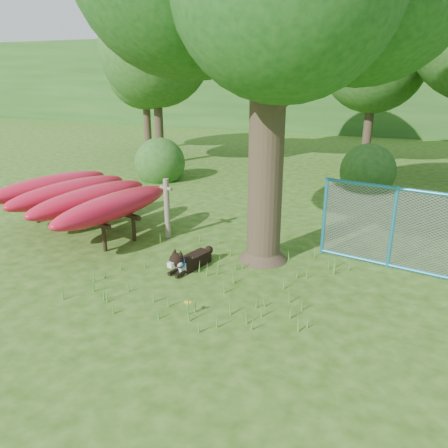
% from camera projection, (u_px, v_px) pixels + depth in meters
% --- Properties ---
extents(ground, '(80.00, 80.00, 0.00)m').
position_uv_depth(ground, '(186.00, 299.00, 7.45)').
color(ground, '#254A0E').
rests_on(ground, ground).
extents(wooden_post, '(0.38, 0.21, 1.40)m').
position_uv_depth(wooden_post, '(167.00, 207.00, 10.01)').
color(wooden_post, '#6B6350').
rests_on(wooden_post, ground).
extents(kayak_rack, '(3.99, 4.30, 1.18)m').
position_uv_depth(kayak_rack, '(80.00, 195.00, 10.35)').
color(kayak_rack, black).
rests_on(kayak_rack, ground).
extents(husky_dog, '(0.51, 1.18, 0.54)m').
position_uv_depth(husky_dog, '(188.00, 261.00, 8.50)').
color(husky_dog, black).
rests_on(husky_dog, ground).
extents(fence_section, '(2.79, 0.55, 2.74)m').
position_uv_depth(fence_section, '(392.00, 228.00, 8.41)').
color(fence_section, teal).
rests_on(fence_section, ground).
extents(wildflower_clump, '(0.11, 0.12, 0.25)m').
position_uv_depth(wildflower_clump, '(188.00, 304.00, 6.90)').
color(wildflower_clump, '#49872C').
rests_on(wildflower_clump, ground).
extents(bg_tree_a, '(4.40, 4.40, 6.70)m').
position_uv_depth(bg_tree_a, '(155.00, 51.00, 17.09)').
color(bg_tree_a, '#34291C').
rests_on(bg_tree_a, ground).
extents(bg_tree_b, '(5.20, 5.20, 8.22)m').
position_uv_depth(bg_tree_b, '(257.00, 20.00, 17.15)').
color(bg_tree_b, '#34291C').
rests_on(bg_tree_b, ground).
extents(bg_tree_c, '(4.00, 4.00, 6.12)m').
position_uv_depth(bg_tree_c, '(375.00, 61.00, 16.84)').
color(bg_tree_c, '#34291C').
rests_on(bg_tree_c, ground).
extents(bg_tree_f, '(3.60, 3.60, 5.55)m').
position_uv_depth(bg_tree_f, '(144.00, 71.00, 20.87)').
color(bg_tree_f, '#34291C').
rests_on(bg_tree_f, ground).
extents(shrub_left, '(1.80, 1.80, 1.80)m').
position_uv_depth(shrub_left, '(161.00, 179.00, 15.82)').
color(shrub_left, '#21501A').
rests_on(shrub_left, ground).
extents(shrub_mid, '(1.80, 1.80, 1.80)m').
position_uv_depth(shrub_mid, '(366.00, 189.00, 14.52)').
color(shrub_mid, '#21501A').
rests_on(shrub_mid, ground).
extents(wooded_hillside, '(80.00, 12.00, 6.00)m').
position_uv_depth(wooded_hillside, '(371.00, 83.00, 30.79)').
color(wooded_hillside, '#21501A').
rests_on(wooded_hillside, ground).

